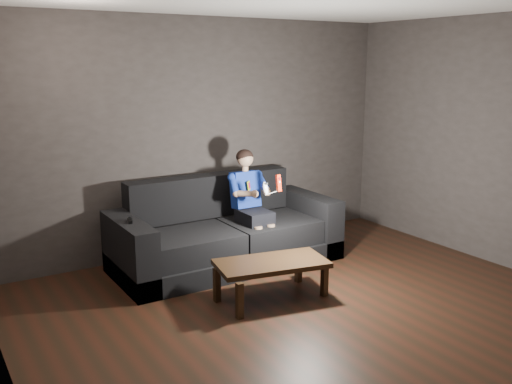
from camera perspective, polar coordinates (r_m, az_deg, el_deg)
floor at (r=5.03m, az=8.07°, el=-13.10°), size 5.00×5.00×0.00m
back_wall at (r=6.68m, az=-5.41°, el=5.58°), size 5.00×0.04×2.70m
left_wall at (r=3.57m, az=-23.76°, el=-1.88°), size 0.04×5.00×2.70m
sofa at (r=6.31m, az=-3.10°, el=-4.51°), size 2.46×1.06×0.95m
child at (r=6.26m, az=-0.58°, el=-0.29°), size 0.45×0.55×1.11m
wii_remote_red at (r=5.90m, az=2.28°, el=0.91°), size 0.04×0.07×0.18m
nunchuk_white at (r=5.83m, az=0.94°, el=0.39°), size 0.07×0.09×0.14m
wii_remote_black at (r=5.69m, az=-12.52°, el=-2.79°), size 0.08×0.16×0.03m
coffee_table at (r=5.38m, az=1.55°, el=-7.43°), size 1.11×0.71×0.38m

